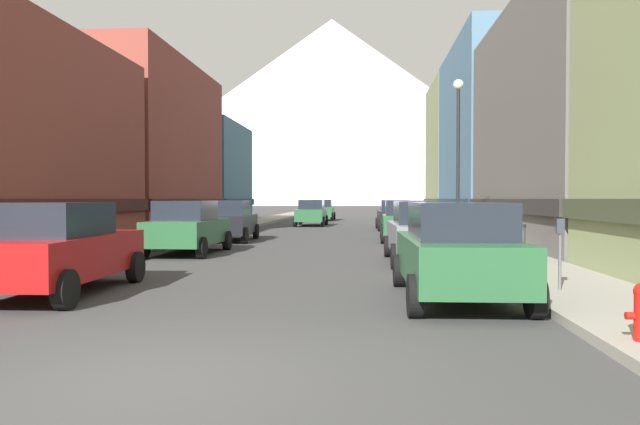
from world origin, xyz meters
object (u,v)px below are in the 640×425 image
(car_left_0, at_px, (57,248))
(parking_meter_near, at_px, (560,244))
(streetlamp_right, at_px, (458,138))
(car_left_2, at_px, (229,221))
(car_right_1, at_px, (423,232))
(trash_bin_right, at_px, (515,241))
(car_right_0, at_px, (457,251))
(car_right_2, at_px, (404,221))
(car_right_3, at_px, (394,215))
(potted_plant_1, at_px, (491,229))
(car_left_1, at_px, (188,227))
(car_driving_0, at_px, (322,210))
(car_driving_1, at_px, (311,213))

(car_left_0, distance_m, parking_meter_near, 9.55)
(streetlamp_right, bearing_deg, car_left_2, 154.20)
(car_right_1, xyz_separation_m, trash_bin_right, (2.55, -0.13, -0.26))
(car_left_2, xyz_separation_m, car_right_0, (7.60, -14.64, 0.00))
(car_right_0, bearing_deg, car_right_2, 90.01)
(car_right_3, relative_size, parking_meter_near, 3.34)
(car_left_0, bearing_deg, potted_plant_1, 49.38)
(car_left_1, relative_size, car_driving_0, 1.00)
(car_right_3, bearing_deg, car_driving_1, 137.06)
(car_right_2, bearing_deg, trash_bin_right, -74.13)
(car_left_0, height_order, potted_plant_1, car_left_0)
(car_right_2, xyz_separation_m, parking_meter_near, (1.95, -14.78, 0.11))
(car_right_0, height_order, potted_plant_1, car_right_0)
(car_left_0, distance_m, car_left_2, 14.50)
(potted_plant_1, bearing_deg, streetlamp_right, -123.36)
(car_right_2, distance_m, car_right_3, 9.38)
(car_right_0, relative_size, car_right_1, 1.00)
(car_left_2, distance_m, car_right_1, 11.23)
(car_left_0, bearing_deg, car_left_2, 90.00)
(streetlamp_right, bearing_deg, car_left_0, -132.22)
(car_left_2, xyz_separation_m, car_right_1, (7.60, -8.27, 0.00))
(car_driving_0, height_order, parking_meter_near, car_driving_0)
(car_left_1, bearing_deg, car_driving_1, 84.03)
(car_right_0, height_order, trash_bin_right, car_right_0)
(car_right_0, bearing_deg, car_right_1, 90.00)
(car_left_0, relative_size, car_left_2, 1.00)
(car_left_0, bearing_deg, car_left_1, 90.02)
(car_left_1, relative_size, car_right_2, 1.00)
(car_left_0, xyz_separation_m, car_right_1, (7.60, 6.24, 0.00))
(car_right_0, distance_m, potted_plant_1, 13.12)
(car_right_1, bearing_deg, car_right_3, 90.00)
(potted_plant_1, xyz_separation_m, streetlamp_right, (-1.65, -2.51, 3.33))
(car_left_1, height_order, car_left_2, same)
(car_right_1, height_order, trash_bin_right, car_right_1)
(car_left_2, xyz_separation_m, streetlamp_right, (9.15, -4.42, 3.09))
(car_driving_1, relative_size, streetlamp_right, 0.75)
(trash_bin_right, xyz_separation_m, streetlamp_right, (-1.00, 3.97, 3.34))
(car_left_1, bearing_deg, car_right_0, -48.49)
(car_driving_1, bearing_deg, car_right_3, -42.94)
(car_left_0, bearing_deg, streetlamp_right, 47.78)
(car_right_3, xyz_separation_m, car_driving_1, (-5.40, 5.03, 0.00))
(car_right_0, relative_size, car_right_3, 1.00)
(car_driving_0, distance_m, parking_meter_near, 40.10)
(car_right_2, distance_m, streetlamp_right, 6.08)
(car_left_2, distance_m, car_driving_0, 25.32)
(car_left_1, bearing_deg, car_driving_0, 85.98)
(car_right_1, xyz_separation_m, car_driving_1, (-5.40, 23.26, 0.00))
(car_right_1, relative_size, car_right_2, 1.00)
(car_right_0, bearing_deg, car_left_1, 131.51)
(car_right_2, bearing_deg, car_driving_0, 102.36)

